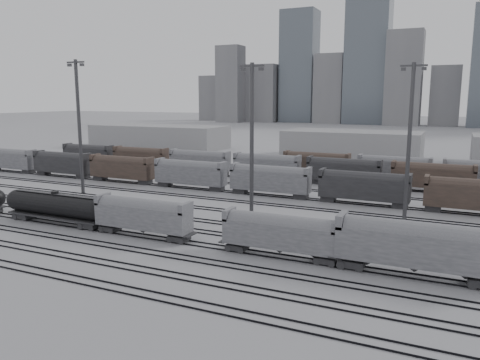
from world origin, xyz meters
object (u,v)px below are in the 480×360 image
at_px(hopper_car_a, 143,214).
at_px(hopper_car_c, 416,244).
at_px(tank_car_b, 56,206).
at_px(hopper_car_b, 280,232).
at_px(light_mast_c, 252,139).

xyz_separation_m(hopper_car_a, hopper_car_c, (33.32, -0.00, 0.44)).
bearing_deg(tank_car_b, hopper_car_c, -0.00).
xyz_separation_m(hopper_car_a, hopper_car_b, (18.92, 0.00, -0.06)).
distance_m(hopper_car_a, light_mast_c, 18.49).
distance_m(hopper_car_c, light_mast_c, 28.10).
distance_m(tank_car_b, hopper_car_c, 48.54).
height_order(tank_car_b, hopper_car_a, hopper_car_a).
bearing_deg(hopper_car_b, hopper_car_c, -0.00).
xyz_separation_m(hopper_car_b, hopper_car_c, (14.39, -0.00, 0.50)).
xyz_separation_m(hopper_car_a, light_mast_c, (9.82, 12.82, 8.99)).
height_order(hopper_car_b, light_mast_c, light_mast_c).
bearing_deg(tank_car_b, light_mast_c, 27.11).
xyz_separation_m(hopper_car_b, light_mast_c, (-9.10, 12.82, 9.06)).
bearing_deg(hopper_car_a, light_mast_c, 52.53).
bearing_deg(light_mast_c, hopper_car_a, -127.47).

